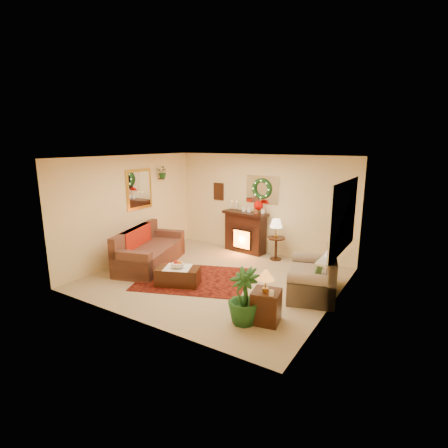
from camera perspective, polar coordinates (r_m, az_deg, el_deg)
The scene contains 31 objects.
floor at distance 7.72m, azimuth -1.39°, elevation -8.85°, with size 5.00×5.00×0.00m, color beige.
ceiling at distance 7.16m, azimuth -1.51°, elevation 10.82°, with size 5.00×5.00×0.00m, color white.
wall_back at distance 9.26m, azimuth 6.24°, elevation 3.18°, with size 5.00×5.00×0.00m, color #EFD88C.
wall_front at distance 5.65m, azimuth -14.12°, elevation -3.63°, with size 5.00×5.00×0.00m, color #EFD88C.
wall_left at distance 8.93m, azimuth -14.99°, elevation 2.44°, with size 4.50×4.50×0.00m, color #EFD88C.
wall_right at distance 6.35m, azimuth 17.78°, elevation -2.02°, with size 4.50×4.50×0.00m, color #EFD88C.
area_rug at distance 7.70m, azimuth -5.09°, elevation -8.89°, with size 2.30×1.73×0.01m, color maroon.
sofa at distance 8.54m, azimuth -11.89°, elevation -3.88°, with size 0.93×2.11×0.91m, color #4C361E.
red_throw at distance 8.68m, azimuth -11.16°, elevation -3.39°, with size 0.76×1.24×0.02m, color #AF0B0E.
fireplace at distance 9.40m, azimuth 3.50°, elevation -1.29°, with size 1.12×0.35×1.03m, color black.
poinsettia at distance 9.08m, azimuth 5.64°, elevation 3.00°, with size 0.24×0.24×0.24m, color #D10900.
mantel_candle_a at distance 9.46m, azimuth 1.28°, elevation 3.23°, with size 0.05×0.05×0.16m, color white.
mantel_candle_b at distance 9.39m, azimuth 2.10°, elevation 3.15°, with size 0.06×0.06×0.17m, color white.
mantel_mirror at distance 9.18m, azimuth 6.25°, elevation 5.62°, with size 0.92×0.02×0.72m, color white.
wreath at distance 9.14m, azimuth 6.14°, elevation 5.72°, with size 0.55×0.55×0.11m, color #194719.
wall_art at distance 9.85m, azimuth -0.88°, elevation 5.34°, with size 0.32×0.03×0.48m, color #381E11.
gold_mirror at distance 9.05m, azimuth -13.69°, elevation 5.54°, with size 0.03×0.84×1.00m, color gold.
hanging_plant at distance 9.47m, azimuth -9.91°, elevation 7.38°, with size 0.33×0.28×0.36m, color #194719.
loveseat at distance 7.07m, azimuth 14.18°, elevation -7.72°, with size 0.85×1.47×0.85m, color tan.
window_frame at distance 6.82m, azimuth 18.96°, elevation 1.08°, with size 0.03×1.86×1.36m, color white.
window_glass at distance 6.82m, azimuth 18.84°, elevation 1.09°, with size 0.02×1.70×1.22m, color black.
window_sill at distance 7.00m, azimuth 17.72°, elevation -4.27°, with size 0.22×1.86×0.04m, color white.
mini_tree at distance 6.52m, azimuth 16.95°, elevation -3.94°, with size 0.18×0.18×0.27m, color silver.
sill_plant at distance 7.65m, azimuth 18.94°, elevation -1.23°, with size 0.26×0.21×0.47m, color #235C1E.
side_table_round at distance 8.89m, azimuth 8.47°, elevation -3.76°, with size 0.45×0.45×0.58m, color #401B11.
lamp_cream at distance 8.75m, azimuth 8.50°, elevation -0.28°, with size 0.31×0.31×0.48m, color beige.
end_table_square at distance 5.92m, azimuth 6.88°, elevation -13.24°, with size 0.44×0.44×0.54m, color #412012.
lamp_tiffany at distance 5.71m, azimuth 6.82°, elevation -9.02°, with size 0.29×0.29×0.42m, color orange.
coffee_table at distance 7.38m, azimuth -7.52°, elevation -8.27°, with size 0.88×0.48×0.37m, color #412E1C.
fruit_bowl at distance 7.27m, azimuth -7.61°, elevation -6.60°, with size 0.26×0.26×0.06m, color white.
floor_palm at distance 5.78m, azimuth 3.27°, elevation -11.88°, with size 1.57×1.57×2.80m, color #143C17.
Camera 1 is at (3.94, -5.97, 2.90)m, focal length 28.00 mm.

